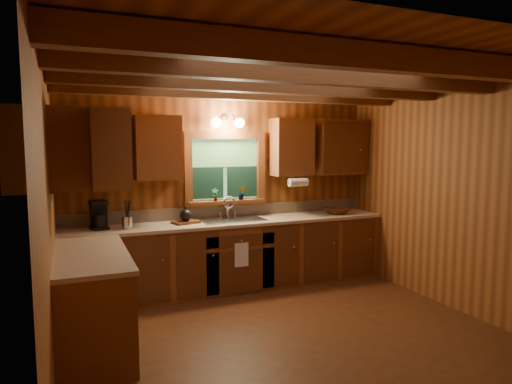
{
  "coord_description": "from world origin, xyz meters",
  "views": [
    {
      "loc": [
        -1.95,
        -3.87,
        1.9
      ],
      "look_at": [
        0.0,
        0.8,
        1.35
      ],
      "focal_mm": 31.82,
      "sensor_mm": 36.0,
      "label": 1
    }
  ],
  "objects": [
    {
      "name": "sink",
      "position": [
        0.0,
        1.6,
        0.86
      ],
      "size": [
        0.82,
        0.48,
        0.43
      ],
      "color": "silver",
      "rests_on": "countertop"
    },
    {
      "name": "window_sill",
      "position": [
        0.0,
        1.82,
        1.12
      ],
      "size": [
        1.06,
        0.14,
        0.04
      ],
      "primitive_type": "cube",
      "color": "brown",
      "rests_on": "room"
    },
    {
      "name": "room",
      "position": [
        0.0,
        0.0,
        1.3
      ],
      "size": [
        4.2,
        4.2,
        4.2
      ],
      "color": "#4D2812",
      "rests_on": "ground"
    },
    {
      "name": "wall_sconce",
      "position": [
        0.0,
        1.75,
        2.16
      ],
      "size": [
        0.45,
        0.21,
        0.17
      ],
      "color": "black",
      "rests_on": "room"
    },
    {
      "name": "paper_towel_roll",
      "position": [
        0.92,
        1.53,
        1.37
      ],
      "size": [
        0.27,
        0.11,
        0.11
      ],
      "primitive_type": "cylinder",
      "rotation": [
        0.0,
        1.57,
        0.0
      ],
      "color": "white",
      "rests_on": "upper_cabinets"
    },
    {
      "name": "potted_plant_right",
      "position": [
        0.2,
        1.79,
        1.23
      ],
      "size": [
        0.12,
        0.11,
        0.19
      ],
      "primitive_type": "imported",
      "rotation": [
        0.0,
        0.0,
        -0.32
      ],
      "color": "#512811",
      "rests_on": "window_sill"
    },
    {
      "name": "utensil_crock",
      "position": [
        -1.33,
        1.53,
        0.98
      ],
      "size": [
        0.12,
        0.12,
        0.33
      ],
      "rotation": [
        0.0,
        0.0,
        0.43
      ],
      "color": "silver",
      "rests_on": "countertop"
    },
    {
      "name": "dish_towel",
      "position": [
        0.0,
        1.26,
        0.52
      ],
      "size": [
        0.18,
        0.01,
        0.3
      ],
      "primitive_type": "cube",
      "color": "white",
      "rests_on": "base_cabinets"
    },
    {
      "name": "backsplash",
      "position": [
        0.0,
        1.89,
        0.98
      ],
      "size": [
        4.2,
        0.02,
        0.16
      ],
      "primitive_type": "cube",
      "color": "tan",
      "rests_on": "room"
    },
    {
      "name": "window",
      "position": [
        0.0,
        1.87,
        1.53
      ],
      "size": [
        1.12,
        0.08,
        1.0
      ],
      "color": "brown",
      "rests_on": "room"
    },
    {
      "name": "base_cabinets",
      "position": [
        -0.49,
        1.28,
        0.43
      ],
      "size": [
        4.2,
        2.22,
        0.86
      ],
      "color": "brown",
      "rests_on": "ground"
    },
    {
      "name": "ceiling_beams",
      "position": [
        0.0,
        0.0,
        2.49
      ],
      "size": [
        4.2,
        2.54,
        0.18
      ],
      "color": "brown",
      "rests_on": "room"
    },
    {
      "name": "coffee_maker",
      "position": [
        -1.63,
        1.66,
        1.06
      ],
      "size": [
        0.19,
        0.24,
        0.33
      ],
      "rotation": [
        0.0,
        0.0,
        0.17
      ],
      "color": "black",
      "rests_on": "countertop"
    },
    {
      "name": "upper_cabinets",
      "position": [
        -0.56,
        1.42,
        1.84
      ],
      "size": [
        4.19,
        1.77,
        0.78
      ],
      "color": "brown",
      "rests_on": "room"
    },
    {
      "name": "wicker_basket",
      "position": [
        1.54,
        1.54,
        0.94
      ],
      "size": [
        0.36,
        0.36,
        0.08
      ],
      "primitive_type": "imported",
      "rotation": [
        0.0,
        0.0,
        0.09
      ],
      "color": "#48230C",
      "rests_on": "countertop"
    },
    {
      "name": "teakettle",
      "position": [
        -0.61,
        1.62,
        1.0
      ],
      "size": [
        0.15,
        0.15,
        0.19
      ],
      "rotation": [
        0.0,
        0.0,
        0.23
      ],
      "color": "black",
      "rests_on": "cutting_board"
    },
    {
      "name": "potted_plant_left",
      "position": [
        -0.17,
        1.78,
        1.22
      ],
      "size": [
        0.1,
        0.09,
        0.17
      ],
      "primitive_type": "imported",
      "rotation": [
        0.0,
        0.0,
        -0.35
      ],
      "color": "#512811",
      "rests_on": "window_sill"
    },
    {
      "name": "dishwasher_panel",
      "position": [
        -1.47,
        0.68,
        0.43
      ],
      "size": [
        0.02,
        0.6,
        0.8
      ],
      "primitive_type": "cube",
      "color": "white",
      "rests_on": "base_cabinets"
    },
    {
      "name": "cutting_board",
      "position": [
        -0.61,
        1.62,
        0.91
      ],
      "size": [
        0.36,
        0.3,
        0.03
      ],
      "primitive_type": "cube",
      "rotation": [
        0.0,
        0.0,
        0.26
      ],
      "color": "#512811",
      "rests_on": "countertop"
    },
    {
      "name": "countertop",
      "position": [
        -0.48,
        1.29,
        0.88
      ],
      "size": [
        4.2,
        2.24,
        0.04
      ],
      "color": "tan",
      "rests_on": "base_cabinets"
    }
  ]
}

